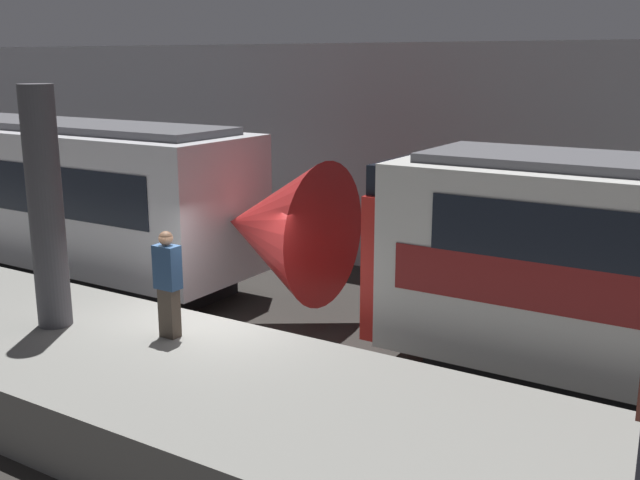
% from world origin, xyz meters
% --- Properties ---
extents(ground_plane, '(120.00, 120.00, 0.00)m').
position_xyz_m(ground_plane, '(0.00, 0.00, 0.00)').
color(ground_plane, '#282623').
extents(platform, '(40.00, 3.67, 0.93)m').
position_xyz_m(platform, '(0.00, -1.83, 0.47)').
color(platform, slate).
rests_on(platform, ground).
extents(station_rear_barrier, '(50.00, 0.15, 5.40)m').
position_xyz_m(station_rear_barrier, '(0.00, 6.90, 2.70)').
color(station_rear_barrier, '#939399').
rests_on(station_rear_barrier, ground).
extents(support_pillar_near, '(0.52, 0.52, 3.74)m').
position_xyz_m(support_pillar_near, '(-1.89, -1.65, 2.80)').
color(support_pillar_near, '#47474C').
rests_on(support_pillar_near, platform).
extents(person_walking, '(0.38, 0.24, 1.64)m').
position_xyz_m(person_walking, '(0.02, -1.09, 1.80)').
color(person_walking, '#473D33').
rests_on(person_walking, platform).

